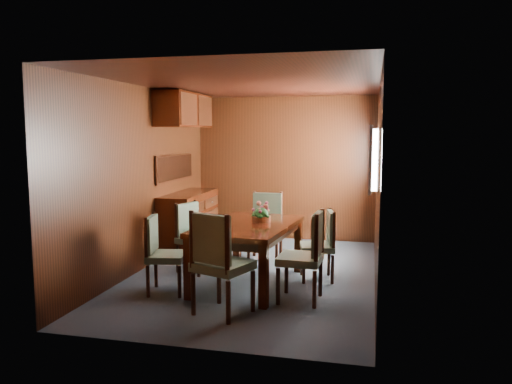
% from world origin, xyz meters
% --- Properties ---
extents(ground, '(4.50, 4.50, 0.00)m').
position_xyz_m(ground, '(0.00, 0.00, 0.00)').
color(ground, '#3D4853').
rests_on(ground, ground).
extents(room_shell, '(3.06, 4.52, 2.41)m').
position_xyz_m(room_shell, '(-0.10, 0.33, 1.63)').
color(room_shell, black).
rests_on(room_shell, ground).
extents(sideboard, '(0.48, 1.40, 0.90)m').
position_xyz_m(sideboard, '(-1.25, 1.00, 0.45)').
color(sideboard, '#321106').
rests_on(sideboard, ground).
extents(dining_table, '(1.13, 1.66, 0.74)m').
position_xyz_m(dining_table, '(0.03, -0.42, 0.63)').
color(dining_table, '#321106').
rests_on(dining_table, ground).
extents(chair_left_near, '(0.48, 0.49, 0.89)m').
position_xyz_m(chair_left_near, '(-0.86, -0.93, 0.49)').
color(chair_left_near, black).
rests_on(chair_left_near, ground).
extents(chair_left_far, '(0.54, 0.55, 0.91)m').
position_xyz_m(chair_left_far, '(-0.82, 0.01, 0.50)').
color(chair_left_far, black).
rests_on(chair_left_far, ground).
extents(chair_right_near, '(0.47, 0.49, 0.98)m').
position_xyz_m(chair_right_near, '(0.78, -0.85, 0.55)').
color(chair_right_near, black).
rests_on(chair_right_near, ground).
extents(chair_right_far, '(0.47, 0.48, 0.87)m').
position_xyz_m(chair_right_far, '(0.87, -0.02, 0.48)').
color(chair_right_far, black).
rests_on(chair_right_far, ground).
extents(chair_head, '(0.64, 0.62, 1.05)m').
position_xyz_m(chair_head, '(-0.01, -1.48, 0.58)').
color(chair_head, black).
rests_on(chair_head, ground).
extents(chair_foot, '(0.46, 0.45, 0.96)m').
position_xyz_m(chair_foot, '(-0.02, 0.83, 0.53)').
color(chair_foot, black).
rests_on(chair_foot, ground).
extents(flower_centerpiece, '(0.24, 0.24, 0.24)m').
position_xyz_m(flower_centerpiece, '(0.15, -0.25, 0.85)').
color(flower_centerpiece, '#A65832').
rests_on(flower_centerpiece, dining_table).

